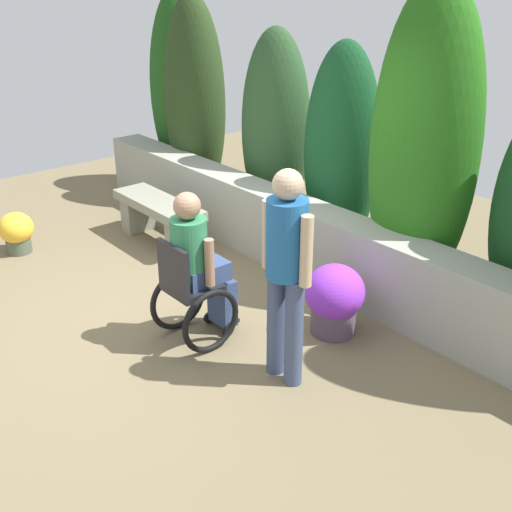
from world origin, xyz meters
TOP-DOWN VIEW (x-y plane):
  - ground_plane at (0.00, 0.00)m, footprint 10.21×10.21m
  - stone_retaining_wall at (0.00, 1.59)m, footprint 6.98×0.40m
  - hedge_backdrop at (0.10, 2.15)m, footprint 7.05×1.05m
  - stone_bench at (-1.57, 0.88)m, footprint 1.32×0.42m
  - person_in_wheelchair at (0.39, 0.02)m, footprint 0.53×0.66m
  - person_standing_companion at (1.28, 0.20)m, footprint 0.49×0.30m
  - flower_pot_purple_near at (1.07, 0.97)m, footprint 0.52×0.52m
  - flower_pot_terracotta_by_wall at (-2.35, -0.47)m, footprint 0.37×0.37m

SIDE VIEW (x-z plane):
  - ground_plane at x=0.00m, z-range 0.00..0.00m
  - flower_pot_terracotta_by_wall at x=-2.35m, z-range 0.01..0.48m
  - flower_pot_purple_near at x=1.07m, z-range 0.01..0.65m
  - stone_bench at x=-1.57m, z-range 0.08..0.59m
  - stone_retaining_wall at x=0.00m, z-range 0.00..0.76m
  - person_in_wheelchair at x=0.39m, z-range -0.04..1.29m
  - person_standing_companion at x=1.28m, z-range 0.13..1.81m
  - hedge_backdrop at x=0.10m, z-range -0.21..2.88m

